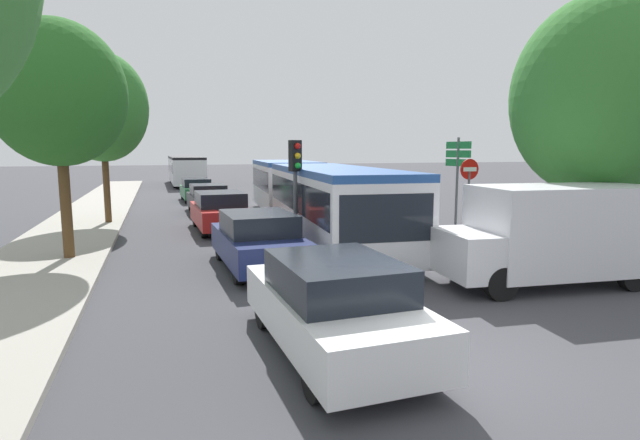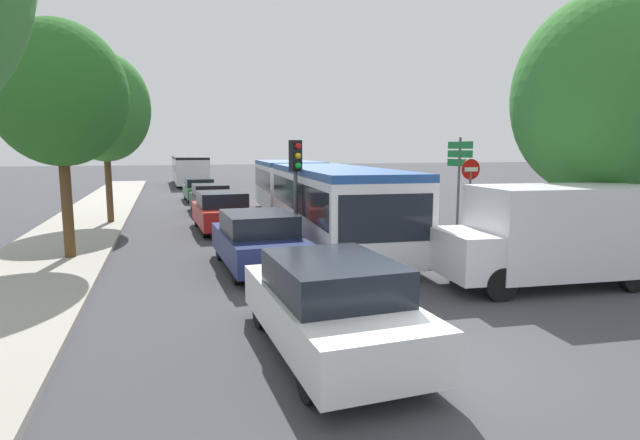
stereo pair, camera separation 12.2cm
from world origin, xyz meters
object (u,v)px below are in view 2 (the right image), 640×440
(articulated_bus, at_px, (310,192))
(no_entry_sign, at_px, (470,187))
(white_van, at_px, (555,233))
(tree_left_far, at_px, (104,107))
(city_bus_rear, at_px, (189,169))
(queued_car_red, at_px, (222,211))
(queued_car_white, at_px, (331,305))
(queued_car_green, at_px, (199,190))
(tree_right_near, at_px, (601,102))
(tree_left_mid, at_px, (59,94))
(queued_car_black, at_px, (210,198))
(direction_sign_post, at_px, (459,164))
(queued_car_navy, at_px, (258,240))
(traffic_light, at_px, (296,171))

(articulated_bus, xyz_separation_m, no_entry_sign, (4.39, -4.28, 0.40))
(white_van, relative_size, tree_left_far, 0.73)
(articulated_bus, relative_size, city_bus_rear, 1.49)
(city_bus_rear, distance_m, queued_car_red, 26.66)
(city_bus_rear, distance_m, queued_car_white, 39.05)
(queued_car_green, xyz_separation_m, tree_right_near, (9.28, -20.47, 3.70))
(tree_left_mid, bearing_deg, white_van, -28.69)
(queued_car_red, height_order, white_van, white_van)
(queued_car_black, height_order, tree_left_mid, tree_left_mid)
(articulated_bus, bearing_deg, queued_car_green, -160.08)
(white_van, bearing_deg, direction_sign_post, -102.56)
(queued_car_white, xyz_separation_m, tree_right_near, (8.96, 3.80, 3.64))
(articulated_bus, bearing_deg, queued_car_navy, -23.44)
(queued_car_navy, distance_m, tree_left_far, 11.24)
(city_bus_rear, xyz_separation_m, tree_left_far, (-4.38, -23.78, 3.37))
(city_bus_rear, bearing_deg, tree_left_far, 169.06)
(queued_car_navy, bearing_deg, direction_sign_post, -65.85)
(queued_car_white, bearing_deg, tree_left_mid, 29.34)
(direction_sign_post, xyz_separation_m, tree_left_far, (-13.28, 5.18, 2.25))
(queued_car_green, distance_m, tree_right_near, 22.78)
(queued_car_navy, height_order, no_entry_sign, no_entry_sign)
(queued_car_white, bearing_deg, direction_sign_post, -42.75)
(traffic_light, distance_m, tree_right_near, 8.53)
(queued_car_navy, xyz_separation_m, tree_left_far, (-4.47, 9.47, 4.06))
(articulated_bus, bearing_deg, direction_sign_post, 77.54)
(city_bus_rear, height_order, direction_sign_post, direction_sign_post)
(white_van, distance_m, direction_sign_post, 8.47)
(white_van, bearing_deg, traffic_light, -40.29)
(queued_car_navy, relative_size, tree_left_mid, 0.67)
(tree_right_near, bearing_deg, queued_car_navy, 167.64)
(queued_car_red, bearing_deg, tree_left_mid, 129.92)
(traffic_light, relative_size, direction_sign_post, 0.94)
(queued_car_red, xyz_separation_m, no_entry_sign, (7.79, -4.88, 1.11))
(city_bus_rear, xyz_separation_m, traffic_light, (1.48, -31.96, 1.05))
(city_bus_rear, distance_m, queued_car_black, 20.85)
(queued_car_navy, distance_m, direction_sign_post, 9.96)
(queued_car_red, relative_size, tree_right_near, 0.61)
(city_bus_rear, relative_size, tree_left_far, 1.66)
(queued_car_red, xyz_separation_m, queued_car_green, (-0.04, 11.89, -0.07))
(articulated_bus, distance_m, direction_sign_post, 5.97)
(queued_car_black, relative_size, traffic_light, 1.22)
(queued_car_navy, bearing_deg, queued_car_green, -1.09)
(no_entry_sign, relative_size, tree_left_mid, 0.43)
(city_bus_rear, bearing_deg, queued_car_black, 179.43)
(queued_car_white, relative_size, white_van, 0.85)
(city_bus_rear, relative_size, no_entry_sign, 4.14)
(tree_left_far, bearing_deg, traffic_light, -54.38)
(city_bus_rear, bearing_deg, queued_car_navy, 179.66)
(queued_car_white, xyz_separation_m, traffic_light, (1.31, 7.08, 1.74))
(no_entry_sign, bearing_deg, tree_right_near, 21.40)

